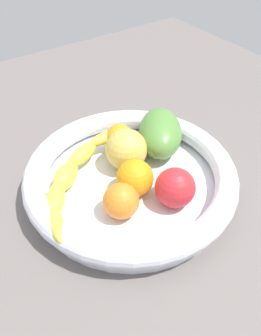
% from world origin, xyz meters
% --- Properties ---
extents(kitchen_counter, '(1.20, 1.20, 0.03)m').
position_xyz_m(kitchen_counter, '(0.00, 0.00, 0.01)').
color(kitchen_counter, '#68615E').
rests_on(kitchen_counter, ground).
extents(fruit_bowl, '(0.34, 0.34, 0.06)m').
position_xyz_m(fruit_bowl, '(0.00, 0.00, 0.06)').
color(fruit_bowl, white).
rests_on(fruit_bowl, kitchen_counter).
extents(banana_draped_left, '(0.18, 0.21, 0.04)m').
position_xyz_m(banana_draped_left, '(0.05, 0.08, 0.07)').
color(banana_draped_left, yellow).
rests_on(banana_draped_left, fruit_bowl).
extents(orange_front, '(0.06, 0.06, 0.06)m').
position_xyz_m(orange_front, '(-0.02, 0.01, 0.08)').
color(orange_front, orange).
rests_on(orange_front, fruit_bowl).
extents(orange_mid_left, '(0.05, 0.05, 0.05)m').
position_xyz_m(orange_mid_left, '(-0.05, 0.05, 0.08)').
color(orange_mid_left, orange).
rests_on(orange_mid_left, fruit_bowl).
extents(orange_mid_right, '(0.05, 0.05, 0.05)m').
position_xyz_m(orange_mid_right, '(0.08, -0.03, 0.07)').
color(orange_mid_right, orange).
rests_on(orange_mid_right, fruit_bowl).
extents(apple_yellow, '(0.07, 0.07, 0.07)m').
position_xyz_m(apple_yellow, '(0.04, -0.02, 0.08)').
color(apple_yellow, '#D9BB51').
rests_on(apple_yellow, fruit_bowl).
extents(mango_green, '(0.15, 0.14, 0.07)m').
position_xyz_m(mango_green, '(0.04, -0.09, 0.08)').
color(mango_green, '#568D3E').
rests_on(mango_green, fruit_bowl).
extents(tomato_red, '(0.06, 0.06, 0.06)m').
position_xyz_m(tomato_red, '(-0.07, -0.03, 0.08)').
color(tomato_red, red).
rests_on(tomato_red, fruit_bowl).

